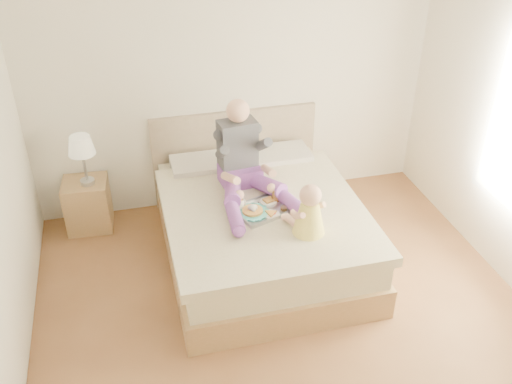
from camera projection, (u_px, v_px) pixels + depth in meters
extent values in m
cube|color=brown|center=(293.00, 332.00, 4.50)|extent=(4.00, 4.20, 0.01)
cube|color=white|center=(232.00, 77.00, 5.50)|extent=(4.00, 0.02, 2.70)
cube|color=olive|center=(260.00, 243.00, 5.26)|extent=(1.68, 2.13, 0.28)
cube|color=beige|center=(260.00, 220.00, 5.12)|extent=(1.60, 2.05, 0.24)
cube|color=beige|center=(265.00, 214.00, 4.91)|extent=(1.70, 1.80, 0.09)
cube|color=beige|center=(203.00, 167.00, 5.55)|extent=(0.62, 0.40, 0.14)
cube|color=beige|center=(278.00, 157.00, 5.71)|extent=(0.62, 0.40, 0.14)
cube|color=gray|center=(234.00, 155.00, 5.95)|extent=(1.70, 0.08, 1.00)
cube|color=olive|center=(88.00, 204.00, 5.59)|extent=(0.45, 0.41, 0.52)
cylinder|color=#B1B3B8|center=(88.00, 182.00, 5.41)|extent=(0.13, 0.13, 0.04)
cylinder|color=#B1B3B8|center=(85.00, 167.00, 5.33)|extent=(0.03, 0.03, 0.28)
cone|color=beige|center=(81.00, 145.00, 5.21)|extent=(0.25, 0.25, 0.18)
cube|color=#7B3E9B|center=(240.00, 175.00, 5.22)|extent=(0.39, 0.32, 0.17)
cube|color=#35343B|center=(237.00, 144.00, 5.11)|extent=(0.36, 0.25, 0.45)
sphere|color=#F8BA9B|center=(238.00, 111.00, 4.91)|extent=(0.20, 0.20, 0.20)
cylinder|color=#7B3E9B|center=(233.00, 191.00, 5.00)|extent=(0.24, 0.50, 0.20)
cylinder|color=#7B3E9B|center=(234.00, 216.00, 4.70)|extent=(0.14, 0.43, 0.12)
sphere|color=#7B3E9B|center=(239.00, 231.00, 4.53)|extent=(0.10, 0.10, 0.10)
cylinder|color=#35343B|center=(222.00, 152.00, 4.94)|extent=(0.09, 0.28, 0.23)
cylinder|color=#F8BA9B|center=(231.00, 178.00, 4.89)|extent=(0.13, 0.29, 0.15)
sphere|color=#F8BA9B|center=(239.00, 195.00, 4.84)|extent=(0.08, 0.08, 0.08)
cylinder|color=#7B3E9B|center=(264.00, 184.00, 5.09)|extent=(0.34, 0.49, 0.20)
cylinder|color=#7B3E9B|center=(292.00, 203.00, 4.86)|extent=(0.24, 0.44, 0.12)
sphere|color=#7B3E9B|center=(306.00, 216.00, 4.71)|extent=(0.10, 0.10, 0.10)
cylinder|color=#35343B|center=(262.00, 145.00, 5.05)|extent=(0.14, 0.29, 0.23)
cylinder|color=#F8BA9B|center=(269.00, 171.00, 5.00)|extent=(0.07, 0.29, 0.15)
sphere|color=#F8BA9B|center=(272.00, 188.00, 4.93)|extent=(0.08, 0.08, 0.08)
cube|color=#B1B3B8|center=(262.00, 211.00, 4.86)|extent=(0.54, 0.48, 0.01)
cylinder|color=teal|center=(253.00, 212.00, 4.82)|extent=(0.26, 0.26, 0.01)
cylinder|color=gold|center=(253.00, 211.00, 4.81)|extent=(0.18, 0.18, 0.02)
cylinder|color=white|center=(240.00, 204.00, 4.86)|extent=(0.08, 0.08, 0.09)
torus|color=white|center=(244.00, 202.00, 4.88)|extent=(0.03, 0.06, 0.06)
cylinder|color=#946948|center=(239.00, 200.00, 4.83)|extent=(0.07, 0.07, 0.01)
cylinder|color=white|center=(269.00, 201.00, 4.96)|extent=(0.15, 0.15, 0.01)
cube|color=gold|center=(269.00, 200.00, 4.95)|extent=(0.10, 0.10, 0.02)
cylinder|color=white|center=(271.00, 214.00, 4.79)|extent=(0.15, 0.15, 0.01)
ellipsoid|color=red|center=(274.00, 213.00, 4.78)|extent=(0.04, 0.03, 0.01)
cylinder|color=white|center=(276.00, 195.00, 4.95)|extent=(0.07, 0.07, 0.12)
cylinder|color=orange|center=(276.00, 195.00, 4.95)|extent=(0.06, 0.06, 0.11)
cylinder|color=white|center=(284.00, 208.00, 4.85)|extent=(0.07, 0.07, 0.04)
cylinder|color=#4A260A|center=(284.00, 208.00, 4.85)|extent=(0.06, 0.06, 0.03)
cone|color=#FFE850|center=(309.00, 217.00, 4.54)|extent=(0.26, 0.26, 0.28)
sphere|color=#F8BA9B|center=(311.00, 195.00, 4.42)|extent=(0.18, 0.18, 0.18)
cylinder|color=#F8BA9B|center=(293.00, 222.00, 4.64)|extent=(0.12, 0.21, 0.07)
sphere|color=#F8BA9B|center=(284.00, 217.00, 4.70)|extent=(0.06, 0.06, 0.06)
cylinder|color=#F8BA9B|center=(299.00, 216.00, 4.46)|extent=(0.08, 0.15, 0.12)
cylinder|color=#F8BA9B|center=(302.00, 217.00, 4.70)|extent=(0.16, 0.20, 0.07)
sphere|color=#F8BA9B|center=(294.00, 212.00, 4.76)|extent=(0.06, 0.06, 0.06)
cylinder|color=#F8BA9B|center=(318.00, 206.00, 4.57)|extent=(0.13, 0.14, 0.12)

